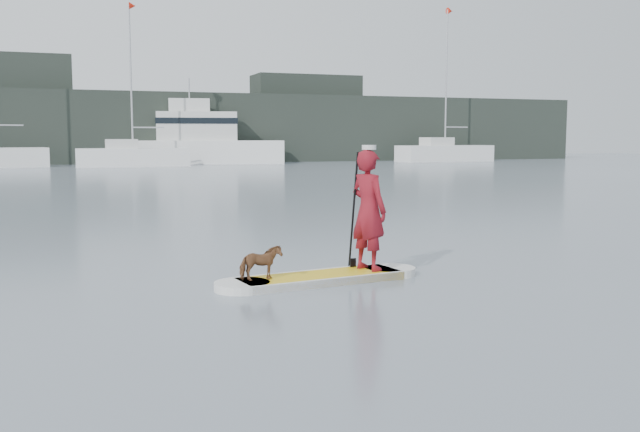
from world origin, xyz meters
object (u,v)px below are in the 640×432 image
object	(u,v)px
paddleboard	(320,278)
sailboat_f	(444,151)
motor_yacht_a	(205,140)
paddler	(369,210)
dog	(261,263)
sailboat_d	(132,155)

from	to	relation	value
paddleboard	sailboat_f	xyz separation A→B (m)	(29.21, 47.49, 0.87)
sailboat_f	motor_yacht_a	bearing A→B (deg)	168.72
motor_yacht_a	sailboat_f	bearing A→B (deg)	5.56
paddleboard	paddler	distance (m)	1.30
paddleboard	dog	size ratio (longest dim) A/B	5.52
sailboat_d	sailboat_f	xyz separation A→B (m)	(27.84, 2.23, 0.06)
paddleboard	sailboat_d	distance (m)	45.29
paddleboard	sailboat_d	size ratio (longest dim) A/B	0.27
dog	paddler	bearing A→B (deg)	-86.43
sailboat_d	paddler	bearing A→B (deg)	-89.46
paddler	sailboat_d	bearing A→B (deg)	-21.51
dog	sailboat_d	distance (m)	45.45
paddleboard	motor_yacht_a	world-z (taller)	motor_yacht_a
paddler	sailboat_d	size ratio (longest dim) A/B	0.15
dog	motor_yacht_a	size ratio (longest dim) A/B	0.05
paddler	sailboat_f	size ratio (longest dim) A/B	0.14
paddleboard	sailboat_d	bearing A→B (deg)	80.68
paddler	motor_yacht_a	xyz separation A→B (m)	(6.84, 49.19, 0.93)
sailboat_f	motor_yacht_a	distance (m)	21.64
dog	sailboat_d	world-z (taller)	sailboat_d
paddleboard	dog	world-z (taller)	dog
paddleboard	sailboat_d	world-z (taller)	sailboat_d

